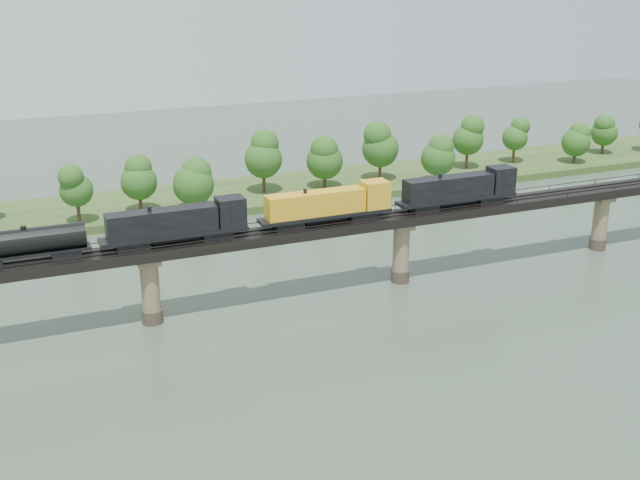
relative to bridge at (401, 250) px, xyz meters
name	(u,v)px	position (x,y,z in m)	size (l,w,h in m)	color
ground	(510,363)	(0.00, -30.00, -5.46)	(400.00, 400.00, 0.00)	#374638
far_bank	(282,191)	(0.00, 55.00, -4.66)	(300.00, 24.00, 1.60)	#314A1D
bridge	(401,250)	(0.00, 0.00, 0.00)	(236.00, 30.00, 11.50)	#473A2D
bridge_superstructure	(402,212)	(0.00, 0.00, 6.33)	(220.00, 4.90, 0.75)	black
far_treeline	(252,163)	(-8.21, 50.52, 3.37)	(289.06, 17.54, 13.60)	#382619
freight_train	(279,212)	(-20.57, 0.00, 8.80)	(84.09, 3.28, 5.79)	black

